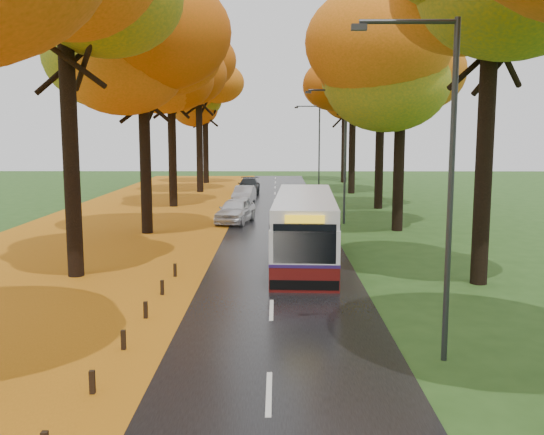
{
  "coord_description": "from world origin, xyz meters",
  "views": [
    {
      "loc": [
        0.16,
        -6.02,
        5.44
      ],
      "look_at": [
        0.0,
        14.2,
        2.6
      ],
      "focal_mm": 40.0,
      "sensor_mm": 36.0,
      "label": 1
    }
  ],
  "objects_px": {
    "car_silver": "(244,195)",
    "car_dark": "(249,186)",
    "streetlamp_mid": "(341,145)",
    "bus": "(305,226)",
    "car_white": "(236,210)",
    "streetlamp_near": "(441,164)",
    "streetlamp_far": "(317,140)"
  },
  "relations": [
    {
      "from": "car_silver",
      "to": "car_dark",
      "type": "bearing_deg",
      "value": 95.22
    },
    {
      "from": "car_dark",
      "to": "streetlamp_mid",
      "type": "bearing_deg",
      "value": -70.66
    },
    {
      "from": "streetlamp_mid",
      "to": "bus",
      "type": "distance_m",
      "value": 11.5
    },
    {
      "from": "streetlamp_mid",
      "to": "car_silver",
      "type": "distance_m",
      "value": 12.67
    },
    {
      "from": "car_white",
      "to": "car_silver",
      "type": "distance_m",
      "value": 10.04
    },
    {
      "from": "streetlamp_mid",
      "to": "bus",
      "type": "xyz_separation_m",
      "value": [
        -2.6,
        -10.73,
        -3.21
      ]
    },
    {
      "from": "streetlamp_near",
      "to": "car_silver",
      "type": "xyz_separation_m",
      "value": [
        -6.3,
        32.24,
        -4.01
      ]
    },
    {
      "from": "streetlamp_mid",
      "to": "streetlamp_far",
      "type": "bearing_deg",
      "value": 90.0
    },
    {
      "from": "car_silver",
      "to": "streetlamp_near",
      "type": "bearing_deg",
      "value": -73.73
    },
    {
      "from": "car_white",
      "to": "streetlamp_near",
      "type": "bearing_deg",
      "value": -63.08
    },
    {
      "from": "streetlamp_far",
      "to": "car_white",
      "type": "xyz_separation_m",
      "value": [
        -6.28,
        -21.8,
        -3.93
      ]
    },
    {
      "from": "streetlamp_far",
      "to": "car_white",
      "type": "height_order",
      "value": "streetlamp_far"
    },
    {
      "from": "car_white",
      "to": "car_dark",
      "type": "distance_m",
      "value": 17.83
    },
    {
      "from": "streetlamp_near",
      "to": "streetlamp_mid",
      "type": "bearing_deg",
      "value": 90.0
    },
    {
      "from": "bus",
      "to": "car_silver",
      "type": "height_order",
      "value": "bus"
    },
    {
      "from": "streetlamp_mid",
      "to": "car_white",
      "type": "height_order",
      "value": "streetlamp_mid"
    },
    {
      "from": "streetlamp_near",
      "to": "streetlamp_mid",
      "type": "relative_size",
      "value": 1.0
    },
    {
      "from": "streetlamp_far",
      "to": "bus",
      "type": "height_order",
      "value": "streetlamp_far"
    },
    {
      "from": "car_dark",
      "to": "bus",
      "type": "bearing_deg",
      "value": -82.59
    },
    {
      "from": "streetlamp_near",
      "to": "car_silver",
      "type": "distance_m",
      "value": 33.09
    },
    {
      "from": "streetlamp_mid",
      "to": "car_dark",
      "type": "height_order",
      "value": "streetlamp_mid"
    },
    {
      "from": "bus",
      "to": "car_dark",
      "type": "relative_size",
      "value": 2.29
    },
    {
      "from": "streetlamp_mid",
      "to": "streetlamp_near",
      "type": "bearing_deg",
      "value": -90.0
    },
    {
      "from": "streetlamp_mid",
      "to": "bus",
      "type": "relative_size",
      "value": 0.74
    },
    {
      "from": "streetlamp_near",
      "to": "car_dark",
      "type": "xyz_separation_m",
      "value": [
        -6.3,
        40.03,
        -3.99
      ]
    },
    {
      "from": "bus",
      "to": "streetlamp_mid",
      "type": "bearing_deg",
      "value": 79.04
    },
    {
      "from": "car_white",
      "to": "car_silver",
      "type": "height_order",
      "value": "car_white"
    },
    {
      "from": "streetlamp_far",
      "to": "car_dark",
      "type": "distance_m",
      "value": 8.45
    },
    {
      "from": "streetlamp_near",
      "to": "car_dark",
      "type": "relative_size",
      "value": 1.71
    },
    {
      "from": "streetlamp_far",
      "to": "car_silver",
      "type": "distance_m",
      "value": 13.93
    },
    {
      "from": "streetlamp_mid",
      "to": "car_silver",
      "type": "relative_size",
      "value": 1.99
    },
    {
      "from": "car_silver",
      "to": "car_dark",
      "type": "height_order",
      "value": "car_dark"
    }
  ]
}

